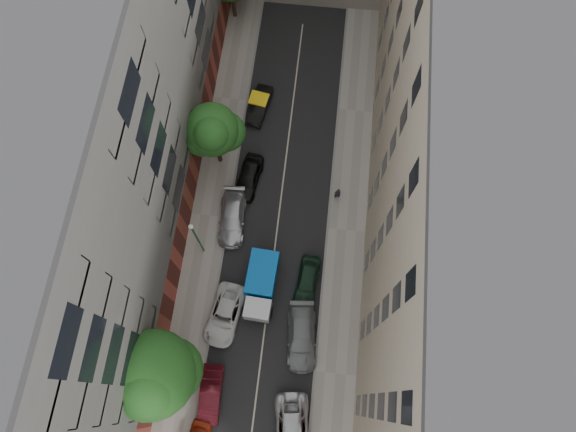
# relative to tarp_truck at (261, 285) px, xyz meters

# --- Properties ---
(ground) EXTENTS (120.00, 120.00, 0.00)m
(ground) POSITION_rel_tarp_truck_xyz_m (0.60, 5.39, -1.29)
(ground) COLOR #4C4C49
(ground) RESTS_ON ground
(road_surface) EXTENTS (8.00, 44.00, 0.02)m
(road_surface) POSITION_rel_tarp_truck_xyz_m (0.60, 5.39, -1.28)
(road_surface) COLOR black
(road_surface) RESTS_ON ground
(sidewalk_left) EXTENTS (3.00, 44.00, 0.15)m
(sidewalk_left) POSITION_rel_tarp_truck_xyz_m (-4.90, 5.39, -1.22)
(sidewalk_left) COLOR gray
(sidewalk_left) RESTS_ON ground
(sidewalk_right) EXTENTS (3.00, 44.00, 0.15)m
(sidewalk_right) POSITION_rel_tarp_truck_xyz_m (6.10, 5.39, -1.22)
(sidewalk_right) COLOR gray
(sidewalk_right) RESTS_ON ground
(building_left) EXTENTS (8.00, 44.00, 20.00)m
(building_left) POSITION_rel_tarp_truck_xyz_m (-10.40, 5.39, 8.71)
(building_left) COLOR #4E4B49
(building_left) RESTS_ON ground
(building_right) EXTENTS (8.00, 44.00, 20.00)m
(building_right) POSITION_rel_tarp_truck_xyz_m (11.60, 5.39, 8.71)
(building_right) COLOR tan
(building_right) RESTS_ON ground
(tarp_truck) EXTENTS (2.23, 5.17, 2.35)m
(tarp_truck) POSITION_rel_tarp_truck_xyz_m (0.00, 0.00, 0.00)
(tarp_truck) COLOR black
(tarp_truck) RESTS_ON ground
(car_left_1) EXTENTS (1.57, 4.17, 1.36)m
(car_left_1) POSITION_rel_tarp_truck_xyz_m (-2.56, -8.01, -0.62)
(car_left_1) COLOR #4E0F18
(car_left_1) RESTS_ON ground
(car_left_2) EXTENTS (2.95, 5.11, 1.34)m
(car_left_2) POSITION_rel_tarp_truck_xyz_m (-2.42, -2.41, -0.62)
(car_left_2) COLOR silver
(car_left_2) RESTS_ON ground
(car_left_3) EXTENTS (2.28, 5.05, 1.44)m
(car_left_3) POSITION_rel_tarp_truck_xyz_m (-3.00, 5.19, -0.58)
(car_left_3) COLOR #B8B8BD
(car_left_3) RESTS_ON ground
(car_left_4) EXTENTS (2.34, 4.48, 1.45)m
(car_left_4) POSITION_rel_tarp_truck_xyz_m (-2.20, 8.79, -0.57)
(car_left_4) COLOR black
(car_left_4) RESTS_ON ground
(car_left_5) EXTENTS (2.03, 4.16, 1.31)m
(car_left_5) POSITION_rel_tarp_truck_xyz_m (-2.20, 15.67, -0.64)
(car_left_5) COLOR black
(car_left_5) RESTS_ON ground
(car_right_0) EXTENTS (3.06, 5.42, 1.43)m
(car_right_0) POSITION_rel_tarp_truck_xyz_m (3.40, -9.79, -0.58)
(car_right_0) COLOR silver
(car_right_0) RESTS_ON ground
(car_right_1) EXTENTS (2.60, 5.31, 1.49)m
(car_right_1) POSITION_rel_tarp_truck_xyz_m (3.40, -3.41, -0.55)
(car_right_1) COLOR slate
(car_right_1) RESTS_ON ground
(car_right_2) EXTENTS (2.02, 4.22, 1.39)m
(car_right_2) POSITION_rel_tarp_truck_xyz_m (3.40, 0.79, -0.60)
(car_right_2) COLOR black
(car_right_2) RESTS_ON ground
(tree_near) EXTENTS (5.81, 5.61, 8.41)m
(tree_near) POSITION_rel_tarp_truck_xyz_m (-5.56, -7.38, 4.28)
(tree_near) COLOR #382619
(tree_near) RESTS_ON sidewalk_left
(tree_mid) EXTENTS (4.55, 4.16, 7.30)m
(tree_mid) POSITION_rel_tarp_truck_xyz_m (-4.74, 10.29, 3.77)
(tree_mid) COLOR #382619
(tree_mid) RESTS_ON sidewalk_left
(lamp_post) EXTENTS (0.36, 0.36, 6.02)m
(lamp_post) POSITION_rel_tarp_truck_xyz_m (-4.89, 2.43, 2.60)
(lamp_post) COLOR #1A5B2E
(lamp_post) RESTS_ON sidewalk_left
(pedestrian) EXTENTS (0.63, 0.50, 1.52)m
(pedestrian) POSITION_rel_tarp_truck_xyz_m (5.10, 8.11, -0.39)
(pedestrian) COLOR black
(pedestrian) RESTS_ON sidewalk_right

